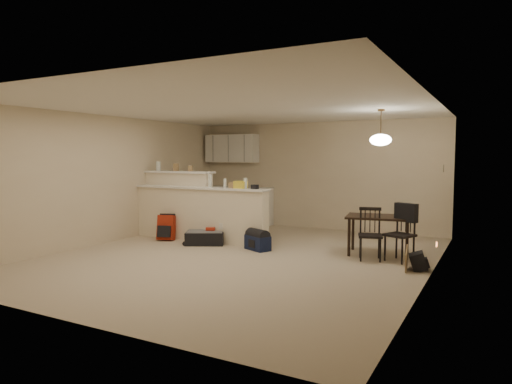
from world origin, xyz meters
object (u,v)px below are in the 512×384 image
Objects in this scene: pendant_lamp at (381,139)px; dining_chair_near at (370,234)px; suitcase at (205,238)px; red_backpack at (166,228)px; black_daypack at (418,262)px; dining_table at (379,221)px; dining_chair_far at (400,233)px; navy_duffel at (258,243)px.

dining_chair_near is (-0.02, -0.48, -1.56)m from pendant_lamp.
dining_chair_near is 3.18m from suitcase.
black_daypack is (4.92, -0.16, -0.12)m from red_backpack.
suitcase is (-3.19, -0.64, -1.87)m from pendant_lamp.
suitcase is 1.44× the size of red_backpack.
dining_table is 1.92× the size of pendant_lamp.
dining_chair_near is (-0.02, -0.48, -0.17)m from dining_table.
pendant_lamp reaches higher than suitcase.
red_backpack reaches higher than suitcase.
red_backpack is (-4.14, -0.64, -1.74)m from pendant_lamp.
pendant_lamp is 1.23× the size of red_backpack.
suitcase is 0.96m from red_backpack.
red_backpack is 4.92m from black_daypack.
dining_chair_far is at bearing -50.17° from dining_table.
navy_duffel is at bearing -19.40° from red_backpack.
dining_table is 1.39m from pendant_lamp.
pendant_lamp is at bearing 164.08° from dining_chair_far.
dining_chair_far reaches higher than dining_table.
dining_chair_near is at bearing -139.76° from dining_chair_far.
pendant_lamp is 2.17m from black_daypack.
pendant_lamp reaches higher than dining_chair_far.
black_daypack is (0.36, -0.45, -0.33)m from dining_chair_far.
red_backpack is 1.04× the size of navy_duffel.
pendant_lamp is at bearing -10.61° from red_backpack.
pendant_lamp is 3.75m from suitcase.
dining_chair_near reaches higher than red_backpack.
red_backpack is at bearing 179.09° from dining_table.
dining_chair_near is 0.92m from black_daypack.
navy_duffel is (-2.03, -0.64, -0.46)m from dining_table.
dining_chair_far is 4.57m from red_backpack.
red_backpack is at bearing -154.73° from navy_duffel.
dining_table is 4.20m from red_backpack.
dining_table is 2.18m from navy_duffel.
black_daypack is at bearing 21.92° from navy_duffel.
dining_table is 1.39× the size of dining_chair_near.
dining_table is at bearing 180.00° from pendant_lamp.
suitcase is (-3.60, -0.28, -0.34)m from dining_chair_far.
navy_duffel is (2.10, 0.00, -0.12)m from red_backpack.
black_daypack is (0.78, -0.80, -0.47)m from dining_table.
navy_duffel is (-2.01, -0.16, -0.30)m from dining_chair_near.
dining_chair_near is 1.18× the size of suitcase.
suitcase is at bearing -178.35° from dining_table.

